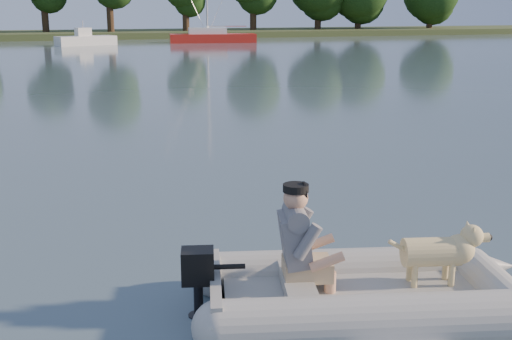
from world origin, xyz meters
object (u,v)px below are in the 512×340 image
object	(u,v)px
man	(297,236)
motorboat	(85,34)
dinghy	(369,254)
sailboat	(212,37)
dog	(431,257)

from	to	relation	value
man	motorboat	size ratio (longest dim) A/B	0.23
dinghy	sailboat	world-z (taller)	sailboat
dinghy	motorboat	xyz separation A→B (m)	(-0.13, 48.45, 0.31)
motorboat	sailboat	xyz separation A→B (m)	(10.61, 1.06, -0.48)
man	motorboat	distance (m)	48.24
motorboat	sailboat	size ratio (longest dim) A/B	0.48
dog	sailboat	world-z (taller)	sailboat
dinghy	sailboat	distance (m)	50.61
dog	motorboat	bearing A→B (deg)	103.99
dinghy	man	xyz separation A→B (m)	(-0.68, 0.21, 0.19)
dinghy	motorboat	bearing A→B (deg)	103.21
dog	man	bearing A→B (deg)	180.00
motorboat	sailboat	world-z (taller)	sailboat
man	dinghy	bearing A→B (deg)	-4.24
man	dog	size ratio (longest dim) A/B	1.16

